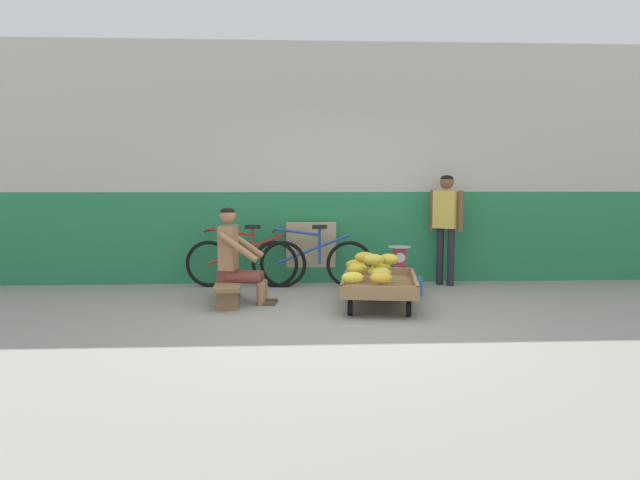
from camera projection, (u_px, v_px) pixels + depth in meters
ground_plane at (341, 324)px, 6.29m from camera, size 80.00×80.00×0.00m
back_wall at (325, 164)px, 8.79m from camera, size 16.00×0.30×3.38m
banana_cart at (380, 286)px, 7.14m from camera, size 1.05×1.55×0.36m
banana_pile at (371, 267)px, 7.07m from camera, size 0.76×1.24×0.27m
low_bench at (229, 287)px, 7.32m from camera, size 0.34×1.11×0.27m
vendor_seated at (236, 256)px, 7.27m from camera, size 0.71×0.53×1.14m
plastic_crate at (399, 279)px, 8.15m from camera, size 0.36×0.28×0.30m
weighing_scale at (400, 257)px, 8.12m from camera, size 0.30×0.30×0.29m
bicycle_near_left at (246, 262)px, 8.40m from camera, size 1.66×0.48×0.86m
bicycle_far_left at (312, 262)px, 8.39m from camera, size 1.66×0.48×0.86m
sign_board at (311, 253)px, 8.71m from camera, size 0.70×0.24×0.88m
customer_adult at (446, 217)px, 8.50m from camera, size 0.40×0.36×1.53m
shopping_bag at (415, 286)px, 7.80m from camera, size 0.18×0.12×0.24m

